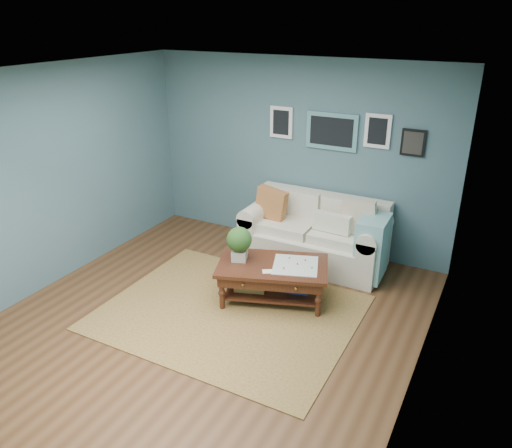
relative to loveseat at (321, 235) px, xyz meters
The scene contains 4 objects.
room_shell 2.26m from the loveseat, 106.34° to the right, with size 5.00×5.02×2.70m.
area_rug 1.80m from the loveseat, 105.32° to the right, with size 2.84×2.27×0.01m, color brown.
loveseat is the anchor object (origin of this frame).
coffee_table 1.23m from the loveseat, 100.14° to the right, with size 1.47×1.15×0.91m.
Camera 1 is at (2.71, -3.88, 3.25)m, focal length 35.00 mm.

